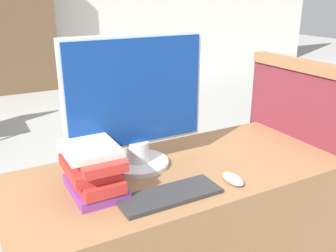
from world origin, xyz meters
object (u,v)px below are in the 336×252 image
Objects in this scene: mouse at (233,179)px; book_stack at (93,170)px; monitor at (136,104)px; keyboard at (170,195)px.

book_stack is at bearing 158.28° from mouse.
monitor reaches higher than mouse.
monitor is at bearing 87.94° from keyboard.
monitor reaches higher than keyboard.
keyboard is 3.34× the size of mouse.
book_stack is at bearing 142.27° from keyboard.
book_stack is (-0.23, -0.12, -0.18)m from monitor.
mouse is at bearing -51.46° from monitor.
monitor is 0.31m from book_stack.
monitor reaches higher than book_stack.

